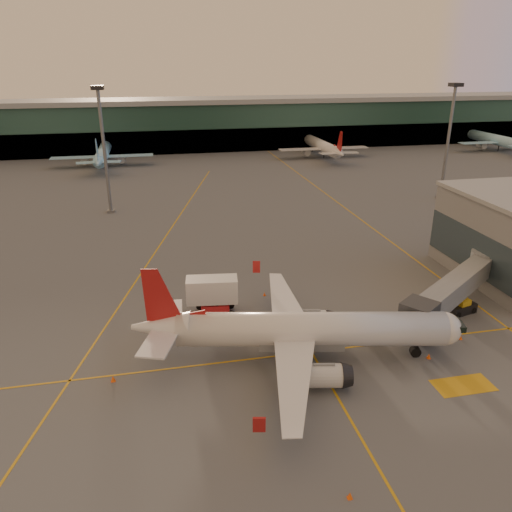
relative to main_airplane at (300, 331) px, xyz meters
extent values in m
plane|color=#4C4F54|center=(-3.24, -4.08, -3.46)|extent=(600.00, 600.00, 0.00)
cube|color=#CE9313|center=(-3.24, 0.92, -3.46)|extent=(80.00, 0.25, 0.01)
cube|color=#CE9313|center=(-13.24, 40.92, -3.46)|extent=(31.30, 115.98, 0.01)
cube|color=#CE9313|center=(26.76, 65.92, -3.46)|extent=(0.25, 160.00, 0.01)
cube|color=#CE9313|center=(1.76, -12.08, -3.46)|extent=(0.25, 30.00, 0.01)
cube|color=#CE9313|center=(14.76, -8.08, -3.46)|extent=(6.00, 3.00, 0.01)
cube|color=#19382D|center=(-3.24, 137.92, 4.54)|extent=(400.00, 18.00, 16.00)
cube|color=gray|center=(-3.24, 137.92, 13.34)|extent=(400.00, 20.00, 1.60)
cube|color=black|center=(-3.24, 129.42, 0.54)|extent=(400.00, 1.00, 8.00)
cube|color=#2D3D47|center=(29.81, 13.92, 1.54)|extent=(0.30, 21.60, 6.00)
cylinder|color=slate|center=(-23.24, 61.92, 9.04)|extent=(0.70, 0.70, 25.00)
cube|color=black|center=(-23.24, 61.92, 21.74)|extent=(2.40, 2.40, 0.80)
cube|color=slate|center=(-23.24, 61.92, -3.21)|extent=(1.60, 1.60, 0.50)
cylinder|color=slate|center=(51.76, 57.92, 9.04)|extent=(0.70, 0.70, 25.00)
cube|color=black|center=(51.76, 57.92, 21.74)|extent=(2.40, 2.40, 0.80)
cube|color=slate|center=(51.76, 57.92, -3.21)|extent=(1.60, 1.60, 0.50)
cylinder|color=silver|center=(1.19, -0.24, 0.19)|extent=(28.62, 9.31, 3.65)
sphere|color=silver|center=(15.13, -3.11, 0.19)|extent=(3.58, 3.58, 3.58)
cube|color=black|center=(16.15, -3.32, 0.65)|extent=(2.09, 2.66, 0.64)
cone|color=silver|center=(-14.45, 2.97, 0.47)|extent=(6.82, 4.66, 3.47)
cube|color=silver|center=(-14.74, -0.16, 0.56)|extent=(4.76, 6.55, 0.18)
cylinder|color=silver|center=(0.75, -5.82, -1.82)|extent=(4.22, 3.10, 2.38)
cylinder|color=black|center=(-1.33, -2.15, -2.64)|extent=(1.87, 1.58, 1.64)
cylinder|color=black|center=(-1.33, -2.15, -2.14)|extent=(0.33, 0.33, 1.00)
cube|color=silver|center=(-13.48, 5.96, 0.56)|extent=(3.32, 6.08, 0.18)
cylinder|color=silver|center=(2.99, 5.06, -1.82)|extent=(4.22, 3.10, 2.38)
cylinder|color=black|center=(-0.37, 2.50, -2.64)|extent=(1.87, 1.58, 1.64)
cylinder|color=black|center=(-0.37, 2.50, -2.14)|extent=(0.33, 0.33, 1.00)
cube|color=slate|center=(0.17, -0.03, -0.99)|extent=(9.43, 4.68, 1.46)
cylinder|color=black|center=(12.41, -2.55, -2.64)|extent=(1.27, 0.95, 1.15)
cube|color=slate|center=(21.97, 5.54, 0.49)|extent=(19.10, 14.87, 2.70)
cube|color=#2D3035|center=(13.69, -0.25, 0.49)|extent=(4.75, 4.75, 3.00)
cube|color=#2D3035|center=(15.19, 0.65, -2.26)|extent=(1.60, 2.40, 2.40)
cylinder|color=black|center=(15.19, -0.45, -3.06)|extent=(0.80, 0.40, 0.80)
cylinder|color=black|center=(15.19, 1.75, -3.06)|extent=(0.80, 0.40, 0.80)
cylinder|color=slate|center=(21.97, 5.54, -2.13)|extent=(0.50, 0.50, 2.65)
cylinder|color=slate|center=(30.76, 11.92, 0.49)|extent=(4.40, 4.40, 3.00)
cylinder|color=slate|center=(30.76, 11.92, -2.13)|extent=(2.40, 2.40, 2.65)
cube|color=red|center=(-7.53, 12.07, -2.63)|extent=(3.83, 3.06, 1.65)
cube|color=silver|center=(-7.86, 12.11, -0.04)|extent=(6.69, 3.53, 3.09)
cylinder|color=black|center=(-9.67, 11.01, -2.96)|extent=(1.03, 0.51, 0.99)
cylinder|color=black|center=(-5.73, 10.51, -2.96)|extent=(1.03, 0.51, 0.99)
cube|color=#BC9517|center=(9.30, 1.70, -2.92)|extent=(2.07, 1.63, 1.09)
cylinder|color=black|center=(8.76, 1.03, -3.23)|extent=(0.50, 0.36, 0.45)
cylinder|color=black|center=(10.13, 1.51, -3.23)|extent=(0.50, 0.36, 0.45)
cube|color=black|center=(23.37, 5.88, -2.84)|extent=(4.24, 2.95, 1.24)
cube|color=#BC9517|center=(23.37, 5.88, -1.99)|extent=(1.99, 2.15, 1.02)
cylinder|color=black|center=(22.29, 4.66, -3.07)|extent=(0.85, 0.53, 0.79)
cylinder|color=black|center=(24.91, 5.35, -3.07)|extent=(0.85, 0.53, 0.79)
cone|color=#FF560D|center=(19.61, -0.09, -3.19)|extent=(0.42, 0.42, 0.53)
cube|color=#FF560D|center=(19.61, -0.09, -3.45)|extent=(0.36, 0.36, 0.03)
cone|color=#FF560D|center=(-19.60, -0.10, -3.14)|extent=(0.50, 0.50, 0.63)
cube|color=#FF560D|center=(-19.60, -0.10, -3.44)|extent=(0.43, 0.43, 0.03)
cone|color=#FF560D|center=(-1.59, -18.71, -3.18)|extent=(0.44, 0.44, 0.56)
cube|color=#FF560D|center=(-1.59, -18.71, -3.45)|extent=(0.38, 0.38, 0.03)
cone|color=#FF560D|center=(-0.20, 15.88, -3.22)|extent=(0.38, 0.38, 0.48)
cube|color=#FF560D|center=(-0.20, 15.88, -3.45)|extent=(0.32, 0.32, 0.03)
cone|color=#FF560D|center=(13.89, -2.96, -3.16)|extent=(0.47, 0.47, 0.59)
cube|color=#FF560D|center=(13.89, -2.96, -3.44)|extent=(0.40, 0.40, 0.03)
camera|label=1|loc=(-14.19, -44.51, 27.01)|focal=35.00mm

